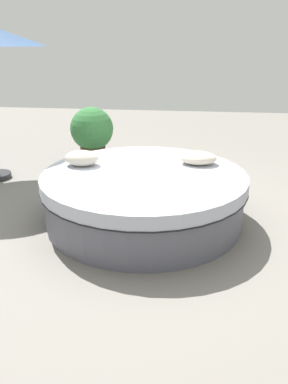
{
  "coord_description": "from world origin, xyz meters",
  "views": [
    {
      "loc": [
        -0.54,
        4.11,
        2.02
      ],
      "look_at": [
        0.0,
        0.0,
        0.37
      ],
      "focal_mm": 35.04,
      "sensor_mm": 36.0,
      "label": 1
    }
  ],
  "objects_px": {
    "throw_pillow_0": "(198,158)",
    "planter": "(92,133)",
    "throw_pillow_1": "(82,158)",
    "round_bed": "(144,196)"
  },
  "relations": [
    {
      "from": "round_bed",
      "to": "throw_pillow_0",
      "type": "bearing_deg",
      "value": -145.96
    },
    {
      "from": "throw_pillow_0",
      "to": "planter",
      "type": "xyz_separation_m",
      "value": [
        1.76,
        -1.53,
        -0.09
      ]
    },
    {
      "from": "round_bed",
      "to": "throw_pillow_1",
      "type": "height_order",
      "value": "throw_pillow_1"
    },
    {
      "from": "throw_pillow_0",
      "to": "planter",
      "type": "distance_m",
      "value": 2.34
    },
    {
      "from": "throw_pillow_1",
      "to": "planter",
      "type": "xyz_separation_m",
      "value": [
        0.34,
        -1.77,
        -0.1
      ]
    },
    {
      "from": "throw_pillow_1",
      "to": "round_bed",
      "type": "bearing_deg",
      "value": 167.22
    },
    {
      "from": "round_bed",
      "to": "planter",
      "type": "distance_m",
      "value": 2.28
    },
    {
      "from": "throw_pillow_0",
      "to": "throw_pillow_1",
      "type": "xyz_separation_m",
      "value": [
        1.42,
        0.24,
        0.01
      ]
    },
    {
      "from": "planter",
      "to": "throw_pillow_1",
      "type": "bearing_deg",
      "value": 100.92
    },
    {
      "from": "round_bed",
      "to": "planter",
      "type": "relative_size",
      "value": 2.32
    }
  ]
}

